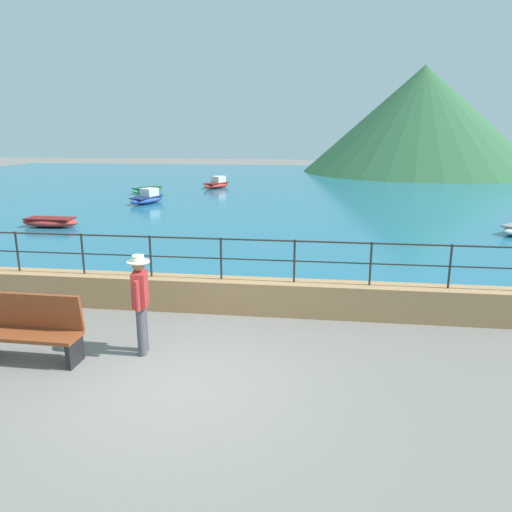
# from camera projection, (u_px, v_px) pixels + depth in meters

# --- Properties ---
(ground_plane) EXTENTS (120.00, 120.00, 0.00)m
(ground_plane) POSITION_uv_depth(u_px,v_px,m) (180.00, 385.00, 7.39)
(ground_plane) COLOR slate
(promenade_wall) EXTENTS (20.00, 0.56, 0.70)m
(promenade_wall) POSITION_uv_depth(u_px,v_px,m) (222.00, 295.00, 10.38)
(promenade_wall) COLOR tan
(promenade_wall) RESTS_ON ground
(railing) EXTENTS (18.44, 0.04, 0.90)m
(railing) POSITION_uv_depth(u_px,v_px,m) (221.00, 251.00, 10.14)
(railing) COLOR #282623
(railing) RESTS_ON promenade_wall
(lake_water) EXTENTS (64.00, 44.32, 0.06)m
(lake_water) POSITION_uv_depth(u_px,v_px,m) (290.00, 189.00, 32.19)
(lake_water) COLOR #236B89
(lake_water) RESTS_ON ground
(hill_main) EXTENTS (21.09, 21.09, 9.38)m
(hill_main) POSITION_uv_depth(u_px,v_px,m) (422.00, 120.00, 43.75)
(hill_main) COLOR #33663D
(hill_main) RESTS_ON ground
(bench_main) EXTENTS (1.71, 0.58, 1.13)m
(bench_main) POSITION_uv_depth(u_px,v_px,m) (32.00, 328.00, 8.11)
(bench_main) COLOR brown
(bench_main) RESTS_ON ground
(person_walking) EXTENTS (0.38, 0.56, 1.75)m
(person_walking) POSITION_uv_depth(u_px,v_px,m) (141.00, 299.00, 8.22)
(person_walking) COLOR #4C4C56
(person_walking) RESTS_ON ground
(boat_0) EXTENTS (2.31, 0.93, 0.36)m
(boat_0) POSITION_uv_depth(u_px,v_px,m) (50.00, 222.00, 19.20)
(boat_0) COLOR red
(boat_0) RESTS_ON lake_water
(boat_2) EXTENTS (1.82, 2.46, 0.76)m
(boat_2) POSITION_uv_depth(u_px,v_px,m) (217.00, 184.00, 32.23)
(boat_2) COLOR red
(boat_2) RESTS_ON lake_water
(boat_3) EXTENTS (1.63, 2.47, 0.76)m
(boat_3) POSITION_uv_depth(u_px,v_px,m) (147.00, 198.00, 25.42)
(boat_3) COLOR #2D4C9E
(boat_3) RESTS_ON lake_water
(boat_4) EXTENTS (1.85, 2.46, 0.36)m
(boat_4) POSITION_uv_depth(u_px,v_px,m) (148.00, 190.00, 29.58)
(boat_4) COLOR #338C59
(boat_4) RESTS_ON lake_water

